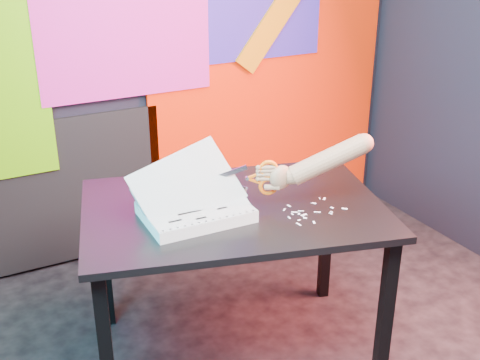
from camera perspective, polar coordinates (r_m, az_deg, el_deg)
room at (r=2.12m, az=8.17°, el=9.86°), size 3.01×3.01×2.71m
backdrop at (r=3.49m, az=-5.55°, el=8.69°), size 2.88×0.05×2.08m
work_table at (r=2.53m, az=-0.61°, el=-4.23°), size 1.41×1.12×0.75m
printout_stack at (r=2.39m, az=-4.26°, el=-2.90°), size 0.45×0.31×0.31m
scissors at (r=2.43m, az=2.26°, el=0.20°), size 0.25×0.12×0.15m
hand_forearm at (r=2.44m, az=7.62°, el=1.66°), size 0.43×0.23×0.23m
paper_clippings at (r=2.46m, az=6.60°, el=-3.00°), size 0.26×0.19×0.00m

